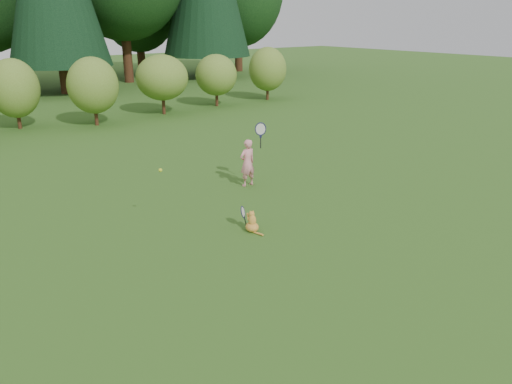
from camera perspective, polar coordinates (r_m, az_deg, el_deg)
ground at (r=9.60m, az=1.94°, el=-5.45°), size 100.00×100.00×0.00m
shrub_row at (r=20.67m, az=-21.73°, el=10.69°), size 28.00×3.00×2.80m
child at (r=12.45m, az=-0.94°, el=3.49°), size 0.66×0.39×1.79m
cat at (r=9.88m, az=-0.50°, el=-3.28°), size 0.39×0.64×0.59m
tennis_ball at (r=9.88m, az=-10.87°, el=2.47°), size 0.07×0.07×0.07m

